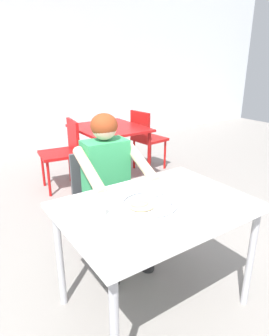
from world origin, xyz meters
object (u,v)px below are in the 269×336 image
chair_foreground (100,192)px  chair_red_right (146,136)px  table_foreground (156,216)px  thali_tray (150,204)px  table_background_red (109,133)px  chair_red_left (64,149)px  diner_foreground (111,177)px  drinking_cup (99,208)px

chair_foreground → chair_red_right: chair_red_right is taller
table_foreground → thali_tray: size_ratio=3.37×
table_background_red → chair_red_left: (-0.61, 0.04, -0.13)m
thali_tray → chair_foreground: 0.86m
diner_foreground → chair_red_right: 2.08m
diner_foreground → table_background_red: 1.71m
diner_foreground → table_background_red: bearing=60.8°
table_foreground → table_background_red: 2.28m
table_foreground → chair_red_right: (1.47, 2.11, -0.15)m
drinking_cup → diner_foreground: (0.39, 0.55, -0.09)m
diner_foreground → table_background_red: (0.84, 1.49, -0.07)m
diner_foreground → table_foreground: bearing=-93.9°
thali_tray → table_background_red: size_ratio=0.35×
diner_foreground → chair_red_left: 1.57m
thali_tray → drinking_cup: bearing=171.4°
table_background_red → table_foreground: bearing=-112.6°
chair_foreground → drinking_cup: bearing=-117.6°
chair_foreground → chair_red_right: 1.91m
diner_foreground → chair_red_right: (1.43, 1.50, -0.19)m
thali_tray → chair_red_right: (1.51, 2.10, -0.24)m
thali_tray → diner_foreground: size_ratio=0.28×
table_foreground → diner_foreground: 0.61m
chair_red_right → drinking_cup: bearing=-131.6°
chair_red_left → chair_red_right: chair_red_right is taller
table_background_red → chair_red_right: (0.59, 0.01, -0.12)m
thali_tray → chair_red_left: bearing=81.7°
table_foreground → thali_tray: 0.10m
chair_red_right → table_foreground: bearing=-124.9°
drinking_cup → chair_foreground: 0.92m
table_background_red → chair_red_right: size_ratio=1.08×
drinking_cup → chair_red_right: size_ratio=0.11×
drinking_cup → table_background_red: bearing=59.1°
table_foreground → chair_red_left: size_ratio=1.32×
chair_red_left → drinking_cup: bearing=-106.5°
chair_foreground → diner_foreground: (-0.01, -0.22, 0.22)m
table_background_red → chair_red_right: 0.61m
drinking_cup → chair_red_right: chair_red_right is taller
table_foreground → drinking_cup: size_ratio=11.77×
thali_tray → diner_foreground: 0.61m
chair_foreground → table_background_red: chair_foreground is taller
chair_red_left → chair_red_right: bearing=-1.8°
diner_foreground → chair_red_right: diner_foreground is taller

